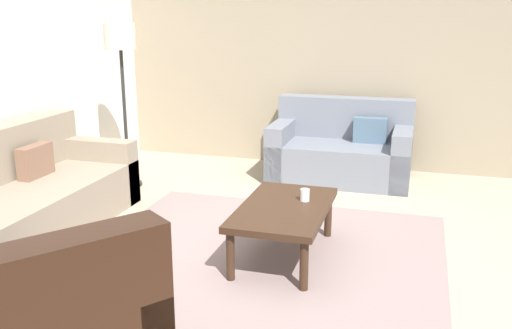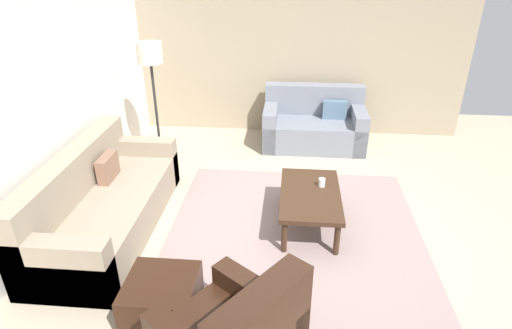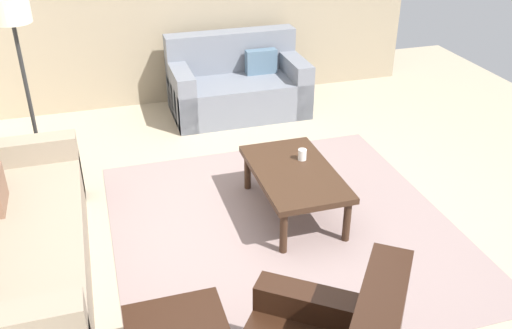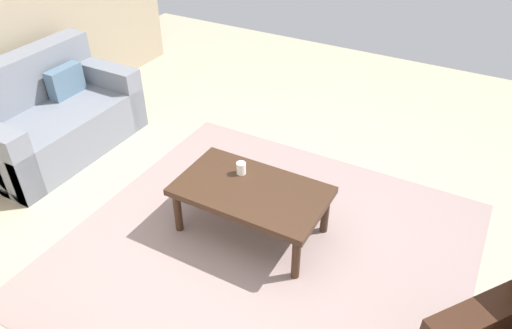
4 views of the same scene
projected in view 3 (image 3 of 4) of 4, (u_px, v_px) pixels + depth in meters
The scene contains 7 objects.
ground_plane at pixel (284, 228), 4.60m from camera, with size 8.00×8.00×0.00m, color tan.
area_rug at pixel (284, 227), 4.60m from camera, with size 2.82×2.71×0.01m, color gray.
couch_main at pixel (0, 250), 3.87m from camera, with size 2.28×0.92×0.88m.
couch_loveseat at pixel (236, 86), 6.58m from camera, with size 0.88×1.53×0.88m.
coffee_table at pixel (294, 176), 4.63m from camera, with size 1.10×0.64×0.41m.
cup at pixel (302, 155), 4.74m from camera, with size 0.07×0.07×0.09m, color white.
lamp_standing at pixel (14, 27), 4.69m from camera, with size 0.32×0.32×1.71m.
Camera 3 is at (-3.55, 1.31, 2.68)m, focal length 39.59 mm.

